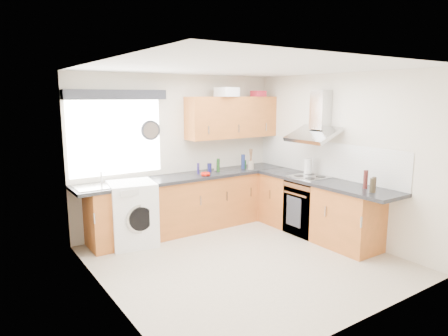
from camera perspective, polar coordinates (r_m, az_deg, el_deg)
ground_plane at (r=5.47m, az=2.93°, el=-13.02°), size 3.60×3.60×0.00m
ceiling at (r=5.04m, az=3.19°, el=14.12°), size 3.60×3.60×0.02m
wall_back at (r=6.61m, az=-6.45°, el=2.27°), size 3.60×0.02×2.50m
wall_front at (r=3.86m, az=19.48°, el=-3.94°), size 3.60×0.02×2.50m
wall_left at (r=4.28m, az=-16.51°, el=-2.43°), size 0.02×3.60×2.50m
wall_right at (r=6.35m, az=16.10°, el=1.61°), size 0.02×3.60×2.50m
window at (r=6.15m, az=-15.16°, el=4.20°), size 1.40×0.02×1.10m
window_blind at (r=6.03m, az=-15.15°, el=10.10°), size 1.50×0.18×0.14m
splashback at (r=6.54m, az=14.00°, el=1.33°), size 0.01×3.00×0.54m
base_cab_back at (r=6.48m, az=-5.88°, el=-5.29°), size 3.00×0.58×0.86m
base_cab_corner at (r=7.34m, az=5.23°, el=-3.43°), size 0.60×0.60×0.86m
base_cab_right at (r=6.40m, az=13.03°, el=-5.71°), size 0.58×2.10×0.86m
worktop_back at (r=6.41m, az=-5.13°, el=-1.26°), size 3.60×0.62×0.05m
worktop_right at (r=6.19m, az=14.15°, el=-1.96°), size 0.62×2.42×0.05m
sink at (r=5.88m, az=-16.53°, el=-2.05°), size 0.84×0.46×0.10m
oven at (r=6.49m, az=12.00°, el=-5.48°), size 0.56×0.58×0.85m
hob_plate at (r=6.38m, az=12.16°, el=-1.22°), size 0.52×0.52×0.01m
extractor_hood at (r=6.34m, az=13.08°, el=6.46°), size 0.52×0.78×0.66m
upper_cabinets at (r=6.91m, az=1.19°, el=7.26°), size 1.70×0.35×0.70m
washing_machine at (r=6.01m, az=-12.94°, el=-6.36°), size 0.73×0.71×0.93m
wall_clock at (r=6.31m, az=-10.37°, el=5.31°), size 0.31×0.04×0.31m
casserole at (r=6.70m, az=0.40°, el=10.80°), size 0.41×0.34×0.15m
storage_box at (r=7.11m, az=4.93°, el=10.54°), size 0.24×0.21×0.10m
utensil_pot at (r=6.90m, az=3.84°, el=0.41°), size 0.13×0.13×0.15m
kitchen_roll at (r=6.55m, az=11.89°, el=0.21°), size 0.13×0.13×0.27m
tomato_cluster at (r=6.33m, az=-2.65°, el=-0.87°), size 0.17×0.17×0.06m
jar_0 at (r=6.96m, az=3.00°, el=0.52°), size 0.04×0.04×0.15m
jar_1 at (r=6.95m, az=2.74°, el=0.91°), size 0.07×0.07×0.25m
jar_2 at (r=6.64m, az=-2.09°, el=0.05°), size 0.07×0.07×0.15m
jar_3 at (r=6.78m, az=-1.25°, el=0.46°), size 0.04×0.04×0.19m
jar_4 at (r=6.49m, az=-3.72°, el=-0.08°), size 0.04×0.04×0.18m
jar_5 at (r=6.65m, az=-0.84°, el=0.39°), size 0.05×0.05×0.22m
bottle_0 at (r=5.58m, az=20.43°, el=-2.34°), size 0.07×0.07×0.19m
bottle_1 at (r=5.58m, az=20.63°, el=-2.26°), size 0.06×0.06×0.21m
bottle_2 at (r=5.78m, az=19.56°, el=-1.54°), size 0.06×0.06×0.25m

